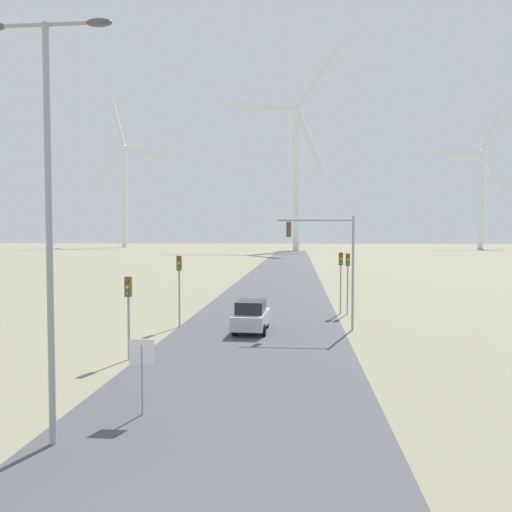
{
  "coord_description": "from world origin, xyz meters",
  "views": [
    {
      "loc": [
        2.28,
        -7.7,
        5.66
      ],
      "look_at": [
        0.0,
        19.17,
        4.49
      ],
      "focal_mm": 35.0,
      "sensor_mm": 36.0,
      "label": 1
    }
  ],
  "objects_px": {
    "traffic_light_post_near_left": "(128,299)",
    "car_approaching": "(251,316)",
    "streetlamp": "(48,186)",
    "traffic_light_post_mid_right": "(341,269)",
    "wind_turbine_far_left": "(124,185)",
    "wind_turbine_left": "(296,162)",
    "stop_sign_near": "(142,362)",
    "traffic_light_mast_overhead": "(328,250)",
    "traffic_light_post_mid_left": "(179,275)",
    "wind_turbine_center": "(481,188)",
    "traffic_light_post_near_right": "(348,270)"
  },
  "relations": [
    {
      "from": "traffic_light_post_near_left",
      "to": "wind_turbine_far_left",
      "type": "bearing_deg",
      "value": 109.64
    },
    {
      "from": "traffic_light_post_near_left",
      "to": "traffic_light_post_near_right",
      "type": "xyz_separation_m",
      "value": [
        11.11,
        13.9,
        0.39
      ]
    },
    {
      "from": "traffic_light_mast_overhead",
      "to": "wind_turbine_center",
      "type": "distance_m",
      "value": 198.3
    },
    {
      "from": "traffic_light_post_near_left",
      "to": "car_approaching",
      "type": "height_order",
      "value": "traffic_light_post_near_left"
    },
    {
      "from": "traffic_light_post_mid_right",
      "to": "wind_turbine_center",
      "type": "relative_size",
      "value": 0.08
    },
    {
      "from": "car_approaching",
      "to": "wind_turbine_center",
      "type": "xyz_separation_m",
      "value": [
        77.65,
        184.24,
        23.85
      ]
    },
    {
      "from": "wind_turbine_far_left",
      "to": "stop_sign_near",
      "type": "bearing_deg",
      "value": -70.26
    },
    {
      "from": "streetlamp",
      "to": "wind_turbine_far_left",
      "type": "bearing_deg",
      "value": 109.09
    },
    {
      "from": "traffic_light_post_mid_right",
      "to": "car_approaching",
      "type": "distance_m",
      "value": 9.32
    },
    {
      "from": "traffic_light_mast_overhead",
      "to": "car_approaching",
      "type": "bearing_deg",
      "value": -167.15
    },
    {
      "from": "streetlamp",
      "to": "traffic_light_post_mid_right",
      "type": "bearing_deg",
      "value": 67.33
    },
    {
      "from": "stop_sign_near",
      "to": "wind_turbine_far_left",
      "type": "xyz_separation_m",
      "value": [
        -71.38,
        198.97,
        25.67
      ]
    },
    {
      "from": "car_approaching",
      "to": "wind_turbine_far_left",
      "type": "bearing_deg",
      "value": 111.64
    },
    {
      "from": "stop_sign_near",
      "to": "wind_turbine_center",
      "type": "distance_m",
      "value": 214.59
    },
    {
      "from": "traffic_light_post_mid_right",
      "to": "car_approaching",
      "type": "bearing_deg",
      "value": -129.36
    },
    {
      "from": "traffic_light_post_mid_right",
      "to": "wind_turbine_far_left",
      "type": "height_order",
      "value": "wind_turbine_far_left"
    },
    {
      "from": "traffic_light_post_mid_left",
      "to": "traffic_light_post_mid_right",
      "type": "bearing_deg",
      "value": 30.17
    },
    {
      "from": "traffic_light_post_near_left",
      "to": "traffic_light_post_mid_right",
      "type": "height_order",
      "value": "traffic_light_post_mid_right"
    },
    {
      "from": "stop_sign_near",
      "to": "wind_turbine_left",
      "type": "height_order",
      "value": "wind_turbine_left"
    },
    {
      "from": "traffic_light_post_near_left",
      "to": "wind_turbine_left",
      "type": "distance_m",
      "value": 152.73
    },
    {
      "from": "traffic_light_post_mid_left",
      "to": "traffic_light_mast_overhead",
      "type": "bearing_deg",
      "value": -0.15
    },
    {
      "from": "stop_sign_near",
      "to": "wind_turbine_far_left",
      "type": "distance_m",
      "value": 212.94
    },
    {
      "from": "traffic_light_post_near_right",
      "to": "traffic_light_post_mid_left",
      "type": "xyz_separation_m",
      "value": [
        -10.72,
        -5.9,
        0.03
      ]
    },
    {
      "from": "traffic_light_post_mid_right",
      "to": "car_approaching",
      "type": "relative_size",
      "value": 1.05
    },
    {
      "from": "traffic_light_post_mid_left",
      "to": "car_approaching",
      "type": "bearing_deg",
      "value": -13.08
    },
    {
      "from": "traffic_light_post_mid_left",
      "to": "wind_turbine_left",
      "type": "xyz_separation_m",
      "value": [
        6.46,
        142.06,
        27.14
      ]
    },
    {
      "from": "traffic_light_post_mid_right",
      "to": "car_approaching",
      "type": "xyz_separation_m",
      "value": [
        -5.73,
        -6.99,
        -2.28
      ]
    },
    {
      "from": "traffic_light_post_mid_left",
      "to": "car_approaching",
      "type": "relative_size",
      "value": 1.04
    },
    {
      "from": "traffic_light_mast_overhead",
      "to": "stop_sign_near",
      "type": "bearing_deg",
      "value": -114.29
    },
    {
      "from": "traffic_light_post_near_left",
      "to": "traffic_light_post_mid_left",
      "type": "distance_m",
      "value": 8.02
    },
    {
      "from": "stop_sign_near",
      "to": "wind_turbine_center",
      "type": "height_order",
      "value": "wind_turbine_center"
    },
    {
      "from": "traffic_light_post_mid_left",
      "to": "traffic_light_mast_overhead",
      "type": "height_order",
      "value": "traffic_light_mast_overhead"
    },
    {
      "from": "wind_turbine_center",
      "to": "car_approaching",
      "type": "bearing_deg",
      "value": -112.86
    },
    {
      "from": "stop_sign_near",
      "to": "car_approaching",
      "type": "bearing_deg",
      "value": 81.09
    },
    {
      "from": "traffic_light_post_near_left",
      "to": "wind_turbine_left",
      "type": "bearing_deg",
      "value": 87.39
    },
    {
      "from": "car_approaching",
      "to": "wind_turbine_far_left",
      "type": "height_order",
      "value": "wind_turbine_far_left"
    },
    {
      "from": "wind_turbine_center",
      "to": "traffic_light_post_mid_right",
      "type": "bearing_deg",
      "value": -112.09
    },
    {
      "from": "streetlamp",
      "to": "wind_turbine_center",
      "type": "bearing_deg",
      "value": 67.85
    },
    {
      "from": "traffic_light_mast_overhead",
      "to": "car_approaching",
      "type": "distance_m",
      "value": 5.99
    },
    {
      "from": "stop_sign_near",
      "to": "car_approaching",
      "type": "xyz_separation_m",
      "value": [
        2.14,
        13.63,
        -0.75
      ]
    },
    {
      "from": "traffic_light_post_near_right",
      "to": "traffic_light_mast_overhead",
      "type": "relative_size",
      "value": 0.64
    },
    {
      "from": "traffic_light_post_mid_right",
      "to": "streetlamp",
      "type": "bearing_deg",
      "value": -112.67
    },
    {
      "from": "wind_turbine_far_left",
      "to": "traffic_light_post_near_right",
      "type": "bearing_deg",
      "value": -65.92
    },
    {
      "from": "streetlamp",
      "to": "wind_turbine_left",
      "type": "height_order",
      "value": "wind_turbine_left"
    },
    {
      "from": "wind_turbine_left",
      "to": "wind_turbine_far_left",
      "type": "bearing_deg",
      "value": 150.77
    },
    {
      "from": "traffic_light_post_mid_right",
      "to": "wind_turbine_center",
      "type": "xyz_separation_m",
      "value": [
        71.92,
        177.25,
        21.57
      ]
    },
    {
      "from": "traffic_light_post_near_right",
      "to": "wind_turbine_center",
      "type": "height_order",
      "value": "wind_turbine_center"
    },
    {
      "from": "traffic_light_post_mid_right",
      "to": "wind_turbine_left",
      "type": "xyz_separation_m",
      "value": [
        -3.76,
        136.12,
        27.13
      ]
    },
    {
      "from": "traffic_light_post_near_left",
      "to": "traffic_light_post_mid_left",
      "type": "bearing_deg",
      "value": 87.21
    },
    {
      "from": "traffic_light_post_mid_right",
      "to": "traffic_light_post_near_right",
      "type": "bearing_deg",
      "value": -5.82
    }
  ]
}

